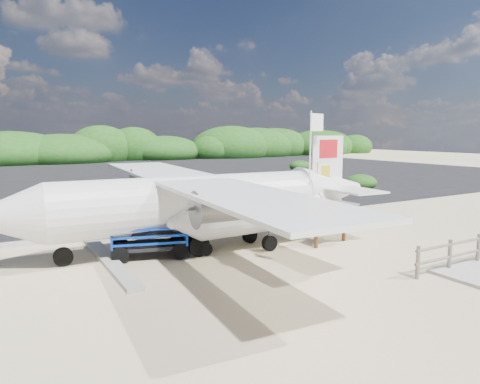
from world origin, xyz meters
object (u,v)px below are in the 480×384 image
object	(u,v)px
baggage_cart	(150,257)
crew_a	(197,207)
flagpole	(308,241)
aircraft_large	(276,173)
crew_b	(157,214)
signboard	(330,244)

from	to	relation	value
baggage_cart	crew_a	xyz separation A→B (m)	(3.54, 3.90, 0.85)
baggage_cart	flagpole	size ratio (longest dim) A/B	0.54
aircraft_large	baggage_cart	bearing A→B (deg)	51.21
crew_a	aircraft_large	distance (m)	27.48
baggage_cart	flagpole	xyz separation A→B (m)	(6.15, -1.04, 0.00)
flagpole	crew_b	distance (m)	6.46
crew_a	aircraft_large	bearing A→B (deg)	-123.96
signboard	crew_b	distance (m)	7.31
flagpole	signboard	bearing A→B (deg)	-62.06
crew_b	aircraft_large	distance (m)	29.38
signboard	crew_b	xyz separation A→B (m)	(-5.14, 5.13, 0.84)
flagpole	baggage_cart	bearing A→B (deg)	170.43
baggage_cart	crew_a	size ratio (longest dim) A/B	1.62
crew_a	signboard	bearing A→B (deg)	126.35
signboard	crew_a	world-z (taller)	crew_a
baggage_cart	crew_a	world-z (taller)	crew_a
aircraft_large	flagpole	bearing A→B (deg)	61.32
baggage_cart	flagpole	bearing A→B (deg)	6.57
baggage_cart	signboard	xyz separation A→B (m)	(6.57, -1.84, 0.00)
baggage_cart	crew_b	xyz separation A→B (m)	(1.43, 3.29, 0.84)
flagpole	aircraft_large	size ratio (longest dim) A/B	0.29
signboard	aircraft_large	distance (m)	30.28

